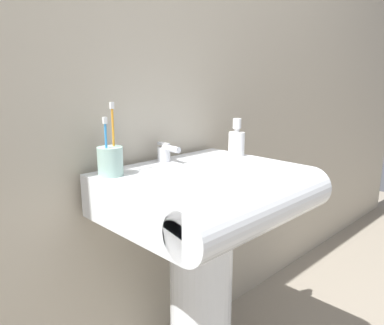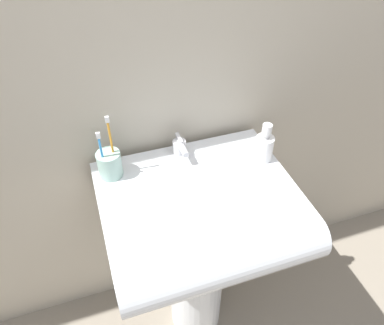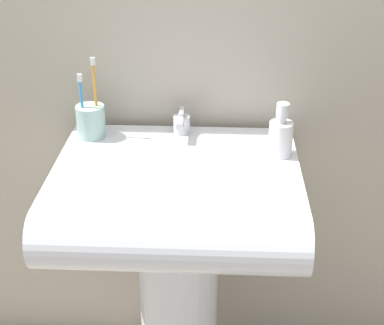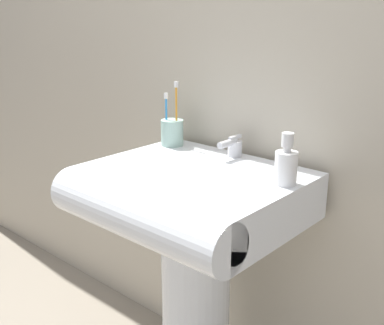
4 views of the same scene
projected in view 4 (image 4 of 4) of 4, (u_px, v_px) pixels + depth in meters
name	position (u px, v px, depth m)	size (l,w,h in m)	color
wall_back	(255.00, 36.00, 1.49)	(5.00, 0.05, 2.40)	#B7AD99
sink_pedestal	(196.00, 312.00, 1.55)	(0.22, 0.22, 0.69)	white
sink_basin	(184.00, 197.00, 1.39)	(0.61, 0.53, 0.14)	white
faucet	(233.00, 147.00, 1.53)	(0.05, 0.11, 0.07)	silver
toothbrush_cup	(172.00, 132.00, 1.66)	(0.08, 0.08, 0.22)	#99BFB2
soap_bottle	(286.00, 165.00, 1.28)	(0.06, 0.06, 0.14)	white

